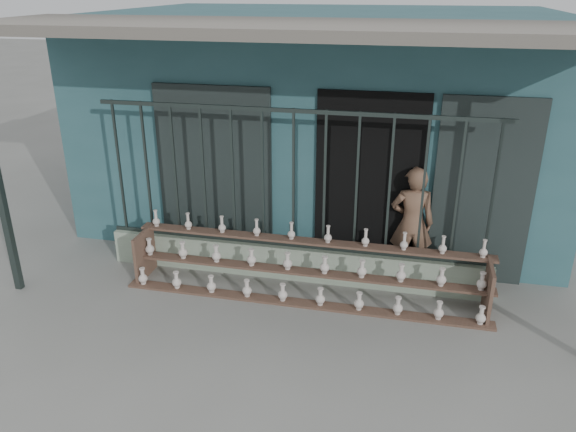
# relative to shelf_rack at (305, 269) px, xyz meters

# --- Properties ---
(ground) EXTENTS (60.00, 60.00, 0.00)m
(ground) POSITION_rel_shelf_rack_xyz_m (-0.25, -0.89, -0.36)
(ground) COLOR slate
(workshop_building) EXTENTS (7.40, 6.60, 3.21)m
(workshop_building) POSITION_rel_shelf_rack_xyz_m (-0.24, 3.34, 1.26)
(workshop_building) COLOR #2B545B
(workshop_building) RESTS_ON ground
(parapet_wall) EXTENTS (5.00, 0.20, 0.45)m
(parapet_wall) POSITION_rel_shelf_rack_xyz_m (-0.25, 0.41, -0.13)
(parapet_wall) COLOR #91A38C
(parapet_wall) RESTS_ON ground
(security_fence) EXTENTS (5.00, 0.04, 1.80)m
(security_fence) POSITION_rel_shelf_rack_xyz_m (-0.25, 0.41, 0.99)
(security_fence) COLOR #283330
(security_fence) RESTS_ON parapet_wall
(shelf_rack) EXTENTS (4.50, 0.68, 0.85)m
(shelf_rack) POSITION_rel_shelf_rack_xyz_m (0.00, 0.00, 0.00)
(shelf_rack) COLOR brown
(shelf_rack) RESTS_ON ground
(elderly_woman) EXTENTS (0.59, 0.41, 1.52)m
(elderly_woman) POSITION_rel_shelf_rack_xyz_m (1.23, 0.79, 0.40)
(elderly_woman) COLOR brown
(elderly_woman) RESTS_ON ground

